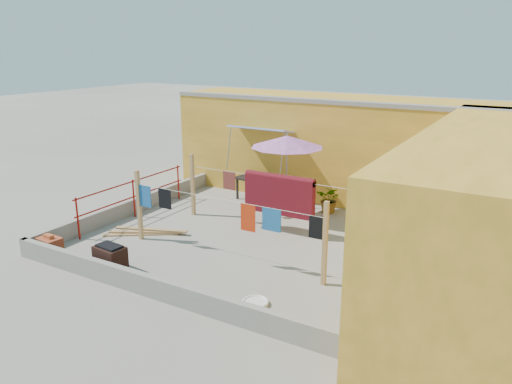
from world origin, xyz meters
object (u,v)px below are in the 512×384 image
at_px(white_basin, 255,303).
at_px(plant_back_a, 330,199).
at_px(outdoor_table, 260,181).
at_px(water_jug_a, 406,257).
at_px(green_hose, 389,237).
at_px(brick_stack, 50,246).
at_px(patio_umbrella, 287,142).
at_px(water_jug_b, 372,238).
at_px(brazier, 110,258).

relative_size(white_basin, plant_back_a, 0.63).
relative_size(outdoor_table, water_jug_a, 5.17).
xyz_separation_m(outdoor_table, water_jug_a, (5.20, -2.39, -0.51)).
bearing_deg(green_hose, brick_stack, -142.87).
height_order(white_basin, water_jug_a, water_jug_a).
relative_size(patio_umbrella, water_jug_b, 7.08).
relative_size(green_hose, plant_back_a, 0.67).
bearing_deg(patio_umbrella, brazier, -108.34).
bearing_deg(white_basin, water_jug_b, 76.67).
xyz_separation_m(outdoor_table, brick_stack, (-2.20, -6.14, -0.45)).
bearing_deg(water_jug_a, green_hose, 120.42).
xyz_separation_m(brick_stack, water_jug_b, (6.38, 4.47, -0.06)).
bearing_deg(water_jug_a, white_basin, -120.42).
bearing_deg(white_basin, water_jug_a, 59.58).
bearing_deg(green_hose, plant_back_a, 151.85).
bearing_deg(white_basin, green_hose, 75.15).
distance_m(white_basin, plant_back_a, 5.86).
relative_size(patio_umbrella, outdoor_table, 1.47).
bearing_deg(brick_stack, outdoor_table, 70.33).
relative_size(brick_stack, white_basin, 1.13).
xyz_separation_m(outdoor_table, water_jug_b, (4.19, -1.67, -0.50)).
bearing_deg(brazier, plant_back_a, 66.66).
distance_m(patio_umbrella, brick_stack, 6.61).
bearing_deg(outdoor_table, green_hose, -13.98).
relative_size(outdoor_table, green_hose, 3.01).
distance_m(brazier, plant_back_a, 6.63).
bearing_deg(water_jug_b, brazier, -135.34).
xyz_separation_m(white_basin, plant_back_a, (-0.86, 5.79, 0.37)).
xyz_separation_m(water_jug_a, water_jug_b, (-1.02, 0.72, 0.01)).
relative_size(white_basin, water_jug_b, 1.50).
xyz_separation_m(patio_umbrella, water_jug_b, (2.77, -0.70, -2.03)).
bearing_deg(brazier, outdoor_table, 87.46).
bearing_deg(outdoor_table, patio_umbrella, -34.38).
height_order(brazier, white_basin, brazier).
height_order(brazier, water_jug_a, brazier).
bearing_deg(plant_back_a, white_basin, -81.58).
distance_m(outdoor_table, plant_back_a, 2.37).
relative_size(brazier, white_basin, 1.38).
xyz_separation_m(brazier, green_hose, (4.72, 4.97, -0.26)).
xyz_separation_m(water_jug_a, plant_back_a, (-2.85, 2.40, 0.27)).
bearing_deg(green_hose, water_jug_b, -115.21).
relative_size(brazier, plant_back_a, 0.86).
distance_m(patio_umbrella, brazier, 5.70).
height_order(white_basin, water_jug_b, water_jug_b).
relative_size(outdoor_table, brick_stack, 2.84).
relative_size(brick_stack, plant_back_a, 0.71).
bearing_deg(outdoor_table, brazier, -92.54).
bearing_deg(plant_back_a, water_jug_b, -42.63).
distance_m(patio_umbrella, water_jug_b, 3.50).
relative_size(water_jug_b, plant_back_a, 0.42).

